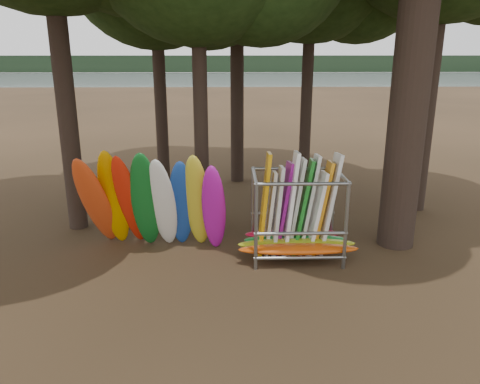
{
  "coord_description": "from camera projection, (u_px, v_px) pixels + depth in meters",
  "views": [
    {
      "loc": [
        -0.41,
        -11.13,
        5.24
      ],
      "look_at": [
        -0.08,
        1.5,
        1.4
      ],
      "focal_mm": 35.0,
      "sensor_mm": 36.0,
      "label": 1
    }
  ],
  "objects": [
    {
      "name": "lake",
      "position": [
        230.0,
        87.0,
        69.56
      ],
      "size": [
        160.0,
        160.0,
        0.0
      ],
      "primitive_type": "plane",
      "color": "gray",
      "rests_on": "ground"
    },
    {
      "name": "far_shore",
      "position": [
        229.0,
        64.0,
        116.81
      ],
      "size": [
        160.0,
        4.0,
        4.0
      ],
      "primitive_type": "cube",
      "color": "black",
      "rests_on": "ground"
    },
    {
      "name": "ground",
      "position": [
        245.0,
        260.0,
        12.17
      ],
      "size": [
        120.0,
        120.0,
        0.0
      ],
      "primitive_type": "plane",
      "color": "#47331E",
      "rests_on": "ground"
    },
    {
      "name": "storage_rack",
      "position": [
        297.0,
        219.0,
        12.12
      ],
      "size": [
        3.08,
        1.57,
        2.81
      ],
      "color": "gray",
      "rests_on": "ground"
    },
    {
      "name": "kayak_row",
      "position": [
        151.0,
        203.0,
        12.33
      ],
      "size": [
        3.97,
        2.07,
        3.05
      ],
      "color": "#DB4216",
      "rests_on": "ground"
    }
  ]
}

